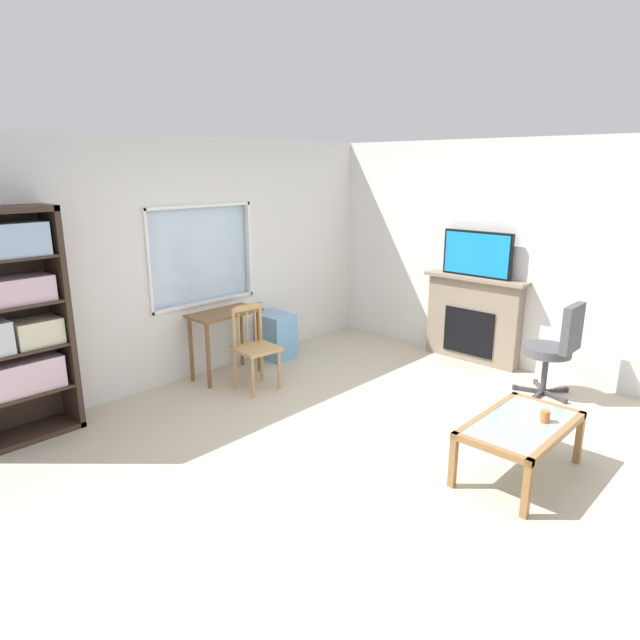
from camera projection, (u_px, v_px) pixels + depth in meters
ground at (370, 440)px, 4.89m from camera, size 6.14×5.98×0.02m
wall_back_with_window at (195, 260)px, 6.18m from camera, size 5.14×0.15×2.61m
wall_right at (515, 257)px, 6.40m from camera, size 0.12×5.18×2.61m
bookshelf at (9, 320)px, 4.64m from camera, size 0.90×0.38×2.00m
desk_under_window at (225, 325)px, 6.20m from camera, size 0.81×0.41×0.76m
wooden_chair at (255, 347)px, 5.89m from camera, size 0.46×0.44×0.90m
plastic_drawer_unit at (276, 336)px, 6.90m from camera, size 0.35×0.40×0.56m
fireplace at (473, 319)px, 6.74m from camera, size 0.26×1.27×1.05m
tv at (477, 254)px, 6.52m from camera, size 0.06×0.86×0.54m
office_chair at (556, 345)px, 5.65m from camera, size 0.56×0.58×1.00m
coffee_table at (521, 430)px, 4.23m from camera, size 1.05×0.61×0.44m
sippy_cup at (545, 416)px, 4.22m from camera, size 0.07×0.07×0.09m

